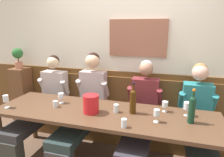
% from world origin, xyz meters
% --- Properties ---
extents(room_wall_back, '(6.80, 0.12, 2.80)m').
position_xyz_m(room_wall_back, '(0.00, 1.09, 1.40)').
color(room_wall_back, silver).
rests_on(room_wall_back, ground).
extents(wood_wainscot_panel, '(6.80, 0.03, 1.02)m').
position_xyz_m(wood_wainscot_panel, '(0.00, 1.04, 0.51)').
color(wood_wainscot_panel, brown).
rests_on(wood_wainscot_panel, ground).
extents(wall_bench, '(2.95, 0.42, 0.94)m').
position_xyz_m(wall_bench, '(0.00, 0.83, 0.28)').
color(wall_bench, brown).
rests_on(wall_bench, ground).
extents(dining_table, '(2.65, 0.77, 0.73)m').
position_xyz_m(dining_table, '(0.00, 0.14, 0.66)').
color(dining_table, '#533624').
rests_on(dining_table, ground).
extents(person_center_right_seat, '(0.49, 1.23, 1.27)m').
position_xyz_m(person_center_right_seat, '(-1.06, 0.46, 0.61)').
color(person_center_right_seat, '#30332E').
rests_on(person_center_right_seat, ground).
extents(person_left_seat, '(0.49, 1.24, 1.33)m').
position_xyz_m(person_left_seat, '(-0.39, 0.47, 0.65)').
color(person_left_seat, '#373637').
rests_on(person_left_seat, ground).
extents(person_right_seat, '(0.48, 1.23, 1.26)m').
position_xyz_m(person_right_seat, '(0.40, 0.46, 0.61)').
color(person_right_seat, '#30283B').
rests_on(person_right_seat, ground).
extents(person_center_left_seat, '(0.47, 1.23, 1.25)m').
position_xyz_m(person_center_left_seat, '(1.09, 0.47, 0.62)').
color(person_center_left_seat, '#2D372F').
rests_on(person_center_left_seat, ground).
extents(ice_bucket, '(0.18, 0.18, 0.21)m').
position_xyz_m(ice_bucket, '(-0.13, 0.09, 0.83)').
color(ice_bucket, red).
rests_on(ice_bucket, dining_table).
extents(wine_bottle_clear_water, '(0.07, 0.07, 0.37)m').
position_xyz_m(wine_bottle_clear_water, '(0.96, 0.14, 0.89)').
color(wine_bottle_clear_water, '#133622').
rests_on(wine_bottle_clear_water, dining_table).
extents(wine_bottle_green_tall, '(0.08, 0.08, 0.37)m').
position_xyz_m(wine_bottle_green_tall, '(0.33, 0.20, 0.88)').
color(wine_bottle_green_tall, '#432609').
rests_on(wine_bottle_green_tall, dining_table).
extents(wine_glass_left_end, '(0.07, 0.07, 0.13)m').
position_xyz_m(wine_glass_left_end, '(0.69, 0.35, 0.82)').
color(wine_glass_left_end, silver).
rests_on(wine_glass_left_end, dining_table).
extents(wine_glass_mid_right, '(0.06, 0.06, 0.14)m').
position_xyz_m(wine_glass_mid_right, '(0.61, 0.06, 0.82)').
color(wine_glass_mid_right, silver).
rests_on(wine_glass_mid_right, dining_table).
extents(wine_glass_center_rear, '(0.08, 0.08, 0.16)m').
position_xyz_m(wine_glass_center_rear, '(0.93, 0.31, 0.84)').
color(wine_glass_center_rear, silver).
rests_on(wine_glass_center_rear, dining_table).
extents(wine_glass_right_end, '(0.07, 0.07, 0.16)m').
position_xyz_m(wine_glass_right_end, '(-1.19, -0.08, 0.84)').
color(wine_glass_right_end, silver).
rests_on(wine_glass_right_end, dining_table).
extents(wine_glass_by_bottle, '(0.08, 0.08, 0.13)m').
position_xyz_m(wine_glass_by_bottle, '(-0.62, 0.25, 0.82)').
color(wine_glass_by_bottle, silver).
rests_on(wine_glass_by_bottle, dining_table).
extents(water_tumbler_center, '(0.06, 0.06, 0.08)m').
position_xyz_m(water_tumbler_center, '(-0.62, 0.11, 0.77)').
color(water_tumbler_center, silver).
rests_on(water_tumbler_center, dining_table).
extents(water_tumbler_right, '(0.06, 0.06, 0.09)m').
position_xyz_m(water_tumbler_right, '(0.31, -0.15, 0.77)').
color(water_tumbler_right, silver).
rests_on(water_tumbler_right, dining_table).
extents(water_tumbler_left, '(0.06, 0.06, 0.10)m').
position_xyz_m(water_tumbler_left, '(0.14, 0.18, 0.78)').
color(water_tumbler_left, silver).
rests_on(water_tumbler_left, dining_table).
extents(corner_pedestal, '(0.28, 0.28, 1.00)m').
position_xyz_m(corner_pedestal, '(-1.78, 0.86, 0.50)').
color(corner_pedestal, brown).
rests_on(corner_pedestal, ground).
extents(potted_plant, '(0.18, 0.18, 0.35)m').
position_xyz_m(potted_plant, '(-1.78, 0.86, 1.21)').
color(potted_plant, '#B56E55').
rests_on(potted_plant, corner_pedestal).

